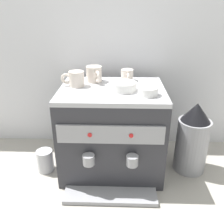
% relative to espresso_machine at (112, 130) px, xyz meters
% --- Properties ---
extents(ground_plane, '(4.00, 4.00, 0.00)m').
position_rel_espresso_machine_xyz_m(ground_plane, '(0.00, 0.00, -0.23)').
color(ground_plane, '#9E998E').
extents(tiled_backsplash_wall, '(2.80, 0.03, 0.93)m').
position_rel_espresso_machine_xyz_m(tiled_backsplash_wall, '(0.00, 0.30, 0.23)').
color(tiled_backsplash_wall, silver).
rests_on(tiled_backsplash_wall, ground_plane).
extents(espresso_machine, '(0.53, 0.51, 0.47)m').
position_rel_espresso_machine_xyz_m(espresso_machine, '(0.00, 0.00, 0.00)').
color(espresso_machine, '#2D2D33').
rests_on(espresso_machine, ground_plane).
extents(ceramic_cup_0, '(0.12, 0.08, 0.08)m').
position_rel_espresso_machine_xyz_m(ceramic_cup_0, '(-0.19, 0.04, 0.28)').
color(ceramic_cup_0, beige).
rests_on(ceramic_cup_0, espresso_machine).
extents(ceramic_cup_1, '(0.07, 0.10, 0.06)m').
position_rel_espresso_machine_xyz_m(ceramic_cup_1, '(0.08, 0.14, 0.27)').
color(ceramic_cup_1, beige).
rests_on(ceramic_cup_1, espresso_machine).
extents(ceramic_cup_2, '(0.08, 0.12, 0.08)m').
position_rel_espresso_machine_xyz_m(ceramic_cup_2, '(-0.10, 0.11, 0.28)').
color(ceramic_cup_2, beige).
rests_on(ceramic_cup_2, espresso_machine).
extents(ceramic_bowl_0, '(0.12, 0.12, 0.04)m').
position_rel_espresso_machine_xyz_m(ceramic_bowl_0, '(0.06, -0.02, 0.26)').
color(ceramic_bowl_0, white).
rests_on(ceramic_bowl_0, espresso_machine).
extents(ceramic_bowl_1, '(0.09, 0.09, 0.04)m').
position_rel_espresso_machine_xyz_m(ceramic_bowl_1, '(0.17, -0.08, 0.26)').
color(ceramic_bowl_1, white).
rests_on(ceramic_bowl_1, espresso_machine).
extents(coffee_grinder, '(0.17, 0.17, 0.40)m').
position_rel_espresso_machine_xyz_m(coffee_grinder, '(0.44, -0.00, -0.04)').
color(coffee_grinder, '#939399').
rests_on(coffee_grinder, ground_plane).
extents(milk_pitcher, '(0.09, 0.09, 0.13)m').
position_rel_espresso_machine_xyz_m(milk_pitcher, '(-0.37, -0.05, -0.17)').
color(milk_pitcher, '#B7B7BC').
rests_on(milk_pitcher, ground_plane).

